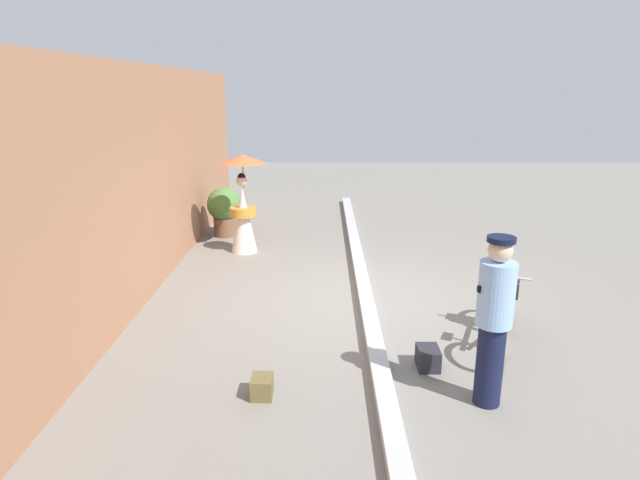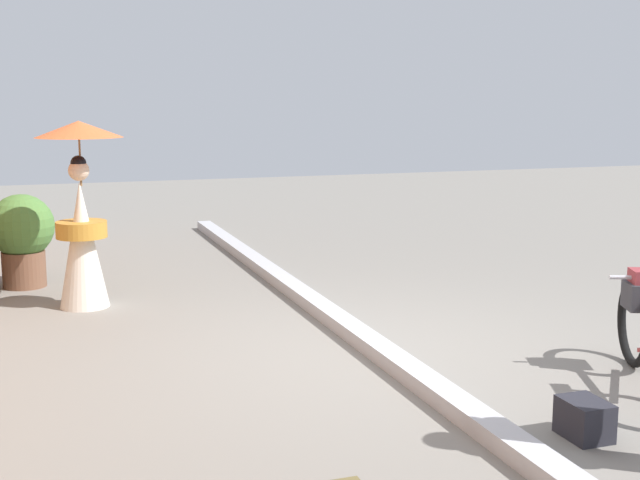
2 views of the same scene
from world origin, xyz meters
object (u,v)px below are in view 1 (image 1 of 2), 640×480
Objects in this scene: person_with_parasol at (243,203)px; backpack_on_pavement at (263,386)px; bicycle_near_officer at (507,311)px; backpack_spare at (429,357)px; potted_plant_by_door at (225,208)px; person_officer at (494,318)px.

person_with_parasol reaches higher than backpack_on_pavement.
backpack_spare is (-0.63, 1.04, -0.28)m from bicycle_near_officer.
potted_plant_by_door is at bearing 13.28° from backpack_on_pavement.
person_officer is at bearing -148.53° from person_with_parasol.
backpack_on_pavement is at bearing 108.20° from backpack_spare.
person_officer is 1.67× the size of potted_plant_by_door.
backpack_on_pavement is at bearing 113.34° from bicycle_near_officer.
bicycle_near_officer is 5.32× the size of backpack_spare.
bicycle_near_officer is 3.07m from backpack_on_pavement.
backpack_spare is (0.58, -1.77, 0.01)m from backpack_on_pavement.
person_with_parasol is at bearing 44.58° from bicycle_near_officer.
person_with_parasol reaches higher than person_officer.
backpack_spare is at bearing -71.80° from backpack_on_pavement.
potted_plant_by_door reaches higher than backpack_on_pavement.
backpack_on_pavement is 0.84× the size of backpack_spare.
backpack_on_pavement is (-1.21, 2.80, -0.30)m from bicycle_near_officer.
person_officer reaches higher than potted_plant_by_door.
bicycle_near_officer is at bearing -135.42° from person_with_parasol.
backpack_on_pavement is at bearing -166.72° from potted_plant_by_door.
person_officer reaches higher than bicycle_near_officer.
bicycle_near_officer is 5.28m from person_with_parasol.
person_officer is at bearing 155.58° from bicycle_near_officer.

